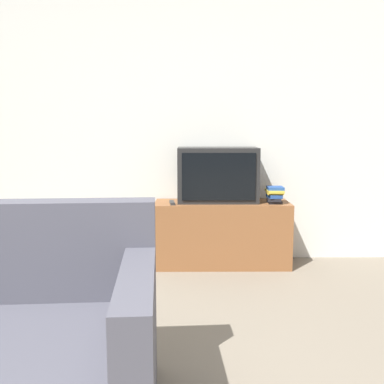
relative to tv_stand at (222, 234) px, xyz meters
The scene contains 5 objects.
wall_back 1.32m from the tv_stand, 162.31° to the left, with size 9.00×0.06×2.60m.
tv_stand is the anchor object (origin of this frame).
television 0.55m from the tv_stand, 143.08° to the left, with size 0.73×0.36×0.50m.
book_stack 0.60m from the tv_stand, ahead, with size 0.15×0.21×0.15m.
remote_on_stand 0.56m from the tv_stand, 168.16° to the right, with size 0.06×0.17×0.02m.
Camera 1 is at (0.51, -1.28, 1.26)m, focal length 42.00 mm.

